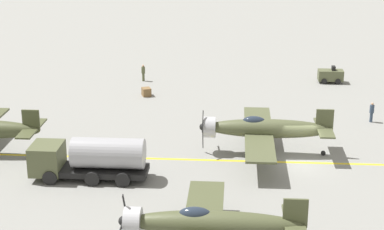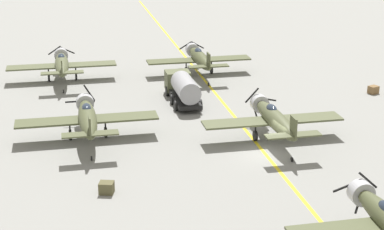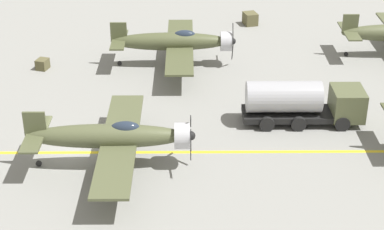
# 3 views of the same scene
# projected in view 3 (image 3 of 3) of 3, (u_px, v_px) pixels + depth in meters

# --- Properties ---
(ground_plane) EXTENTS (400.00, 400.00, 0.00)m
(ground_plane) POSITION_uv_depth(u_px,v_px,m) (74.00, 153.00, 39.80)
(ground_plane) COLOR gray
(taxiway_stripe) EXTENTS (0.30, 160.00, 0.01)m
(taxiway_stripe) POSITION_uv_depth(u_px,v_px,m) (74.00, 153.00, 39.80)
(taxiway_stripe) COLOR yellow
(taxiway_stripe) RESTS_ON ground
(airplane_mid_center) EXTENTS (12.00, 9.98, 3.65)m
(airplane_mid_center) POSITION_uv_depth(u_px,v_px,m) (113.00, 137.00, 37.50)
(airplane_mid_center) COLOR #505537
(airplane_mid_center) RESTS_ON ground
(airplane_mid_left) EXTENTS (12.00, 9.98, 3.65)m
(airplane_mid_left) POSITION_uv_depth(u_px,v_px,m) (176.00, 42.00, 51.13)
(airplane_mid_left) COLOR #4B5031
(airplane_mid_left) RESTS_ON ground
(fuel_tanker) EXTENTS (2.68, 8.00, 2.98)m
(fuel_tanker) POSITION_uv_depth(u_px,v_px,m) (304.00, 102.00, 42.65)
(fuel_tanker) COLOR black
(fuel_tanker) RESTS_ON ground
(supply_crate_mid_lane) EXTENTS (1.19, 1.08, 0.83)m
(supply_crate_mid_lane) POSITION_uv_depth(u_px,v_px,m) (43.00, 64.00, 51.18)
(supply_crate_mid_lane) COLOR brown
(supply_crate_mid_lane) RESTS_ON ground
(supply_crate_outboard) EXTENTS (1.63, 1.48, 1.14)m
(supply_crate_outboard) POSITION_uv_depth(u_px,v_px,m) (250.00, 19.00, 60.50)
(supply_crate_outboard) COLOR brown
(supply_crate_outboard) RESTS_ON ground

